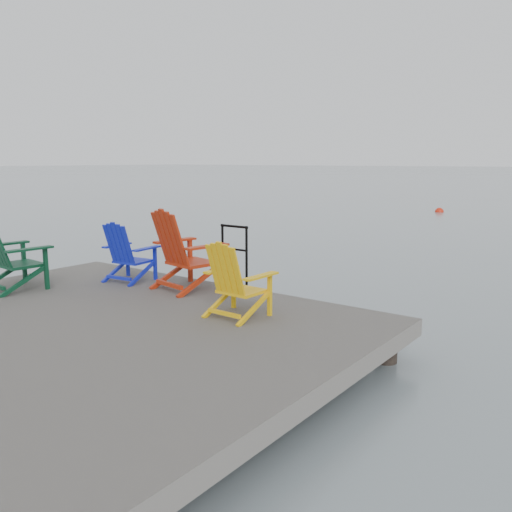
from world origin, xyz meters
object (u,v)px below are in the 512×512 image
Objects in this scene: chair_red at (183,250)px; chair_yellow at (235,279)px; buoy_a at (439,212)px; chair_blue at (127,252)px; handrail at (234,250)px; chair_green at (10,253)px.

chair_red is 1.27× the size of chair_yellow.
chair_blue is at bearing -85.32° from buoy_a.
handrail is at bearing 17.33° from chair_blue.
chair_green is 2.72× the size of buoy_a.
chair_green reaches higher than chair_yellow.
chair_yellow is at bearing 18.81° from chair_green.
handrail is at bearing 130.95° from chair_yellow.
chair_blue is 0.79× the size of chair_red.
chair_yellow reaches higher than buoy_a.
chair_red is 1.57m from chair_yellow.
chair_green is 1.18× the size of chair_blue.
chair_red is 2.90× the size of buoy_a.
chair_blue is at bearing 61.70° from chair_green.
chair_yellow is at bearing -18.08° from chair_blue.
buoy_a is (-0.69, 20.52, -1.03)m from chair_green.
handrail is 2.32× the size of buoy_a.
handrail is 1.67m from chair_blue.
chair_green is (-2.40, -2.02, -0.01)m from handrail.
buoy_a is (-3.09, 18.50, -1.04)m from handrail.
chair_green is at bearing -139.92° from handrail.
chair_green is at bearing -132.55° from chair_red.
handrail reaches higher than chair_blue.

